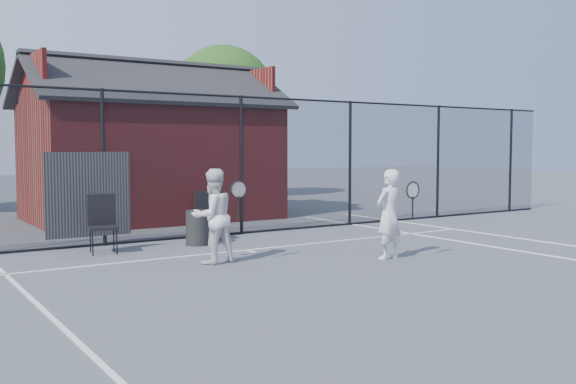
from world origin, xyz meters
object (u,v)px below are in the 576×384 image
player_back (213,216)px  chair_right (209,216)px  chair_left (103,225)px  waste_bin (198,228)px  player_front (389,214)px  clubhouse (151,158)px

player_back → chair_right: player_back is taller
chair_left → player_back: bearing=-47.4°
player_back → waste_bin: size_ratio=2.30×
chair_right → waste_bin: chair_right is taller
player_back → chair_left: player_back is taller
chair_left → waste_bin: size_ratio=1.53×
player_front → waste_bin: (-2.05, 3.18, -0.43)m
player_back → clubhouse: bearing=76.8°
player_front → waste_bin: size_ratio=2.27×
clubhouse → chair_left: size_ratio=6.36×
clubhouse → chair_left: bearing=-119.8°
clubhouse → player_front: (1.08, -8.08, -0.84)m
player_front → player_back: (-2.68, 1.24, 0.01)m
player_front → chair_right: player_front is taller
chair_left → player_front: bearing=-28.5°
player_front → chair_left: bearing=140.7°
player_front → waste_bin: 3.81m
chair_left → chair_right: 2.35m
player_front → chair_left: 5.03m
chair_left → chair_right: bearing=22.4°
player_back → waste_bin: 2.08m
waste_bin → chair_right: bearing=45.2°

